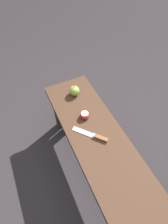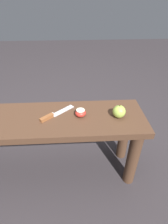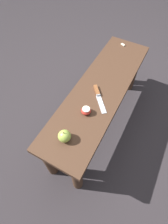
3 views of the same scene
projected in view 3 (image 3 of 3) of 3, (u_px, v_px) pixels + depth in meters
The scene contains 6 objects.
ground_plane at pixel (97, 122), 1.65m from camera, with size 8.00×8.00×0.00m, color #2D282B.
wooden_bench at pixel (99, 98), 1.33m from camera, with size 1.24×0.34×0.49m.
knife at pixel (98, 94), 1.20m from camera, with size 0.20×0.18×0.02m.
apple_whole at pixel (64, 136), 0.99m from camera, with size 0.08×0.08×0.09m.
apple_cut at pixel (86, 111), 1.11m from camera, with size 0.06×0.06×0.04m.
apple_slice_near_knife at pixel (123, 45), 1.51m from camera, with size 0.03×0.04×0.01m.
Camera 3 is at (0.79, 0.29, 1.42)m, focal length 28.00 mm.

